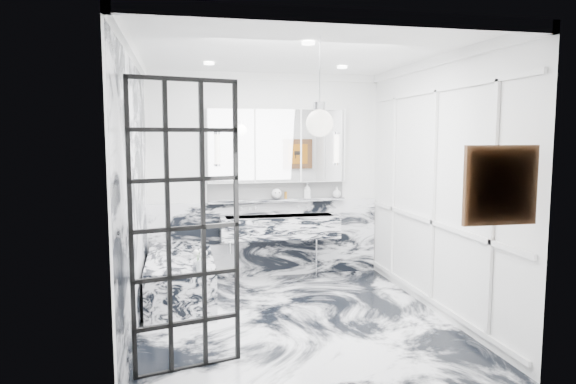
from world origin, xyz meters
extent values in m
plane|color=white|center=(0.00, 0.00, 0.00)|extent=(3.60, 3.60, 0.00)
plane|color=white|center=(0.00, 0.00, 2.80)|extent=(3.60, 3.60, 0.00)
plane|color=white|center=(0.00, 1.80, 1.40)|extent=(3.60, 0.00, 3.60)
plane|color=white|center=(0.00, -1.80, 1.40)|extent=(3.60, 0.00, 3.60)
plane|color=white|center=(-1.60, 0.00, 1.40)|extent=(0.00, 3.60, 3.60)
plane|color=white|center=(1.60, 0.00, 1.40)|extent=(0.00, 3.60, 3.60)
cube|color=white|center=(0.00, 1.78, 0.53)|extent=(3.18, 0.05, 1.05)
cube|color=white|center=(-1.59, 0.00, 1.34)|extent=(0.02, 3.56, 2.68)
cube|color=white|center=(1.58, 0.00, 1.30)|extent=(0.03, 3.40, 2.30)
imported|color=#8C5919|center=(0.57, 1.71, 1.20)|extent=(0.11, 0.11, 0.22)
imported|color=#4C4C51|center=(0.58, 1.71, 1.18)|extent=(0.11, 0.11, 0.19)
imported|color=silver|center=(1.00, 1.71, 1.16)|extent=(0.16, 0.16, 0.15)
sphere|color=white|center=(0.14, 1.71, 1.17)|extent=(0.14, 0.14, 0.14)
cylinder|color=#8C5919|center=(0.27, 1.71, 1.14)|extent=(0.04, 0.04, 0.10)
cylinder|color=silver|center=(-0.97, 0.09, 0.61)|extent=(0.08, 0.08, 0.12)
cube|color=#B56D12|center=(1.20, -1.76, 1.59)|extent=(0.50, 0.05, 0.50)
sphere|color=white|center=(-0.03, -1.11, 2.06)|extent=(0.22, 0.22, 0.22)
cube|color=silver|center=(0.15, 1.55, 0.73)|extent=(1.60, 0.45, 0.30)
cube|color=silver|center=(0.15, 1.72, 1.07)|extent=(1.90, 0.14, 0.04)
cube|color=white|center=(0.15, 1.78, 1.21)|extent=(1.90, 0.03, 0.23)
cube|color=white|center=(0.15, 1.73, 1.82)|extent=(1.90, 0.16, 1.00)
cylinder|color=white|center=(-0.67, 1.63, 1.78)|extent=(0.07, 0.07, 0.40)
cylinder|color=white|center=(0.97, 1.63, 1.78)|extent=(0.07, 0.07, 0.40)
cube|color=silver|center=(-1.18, 0.90, 0.28)|extent=(0.75, 1.65, 0.55)
camera|label=1|loc=(-1.14, -5.17, 1.96)|focal=32.00mm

